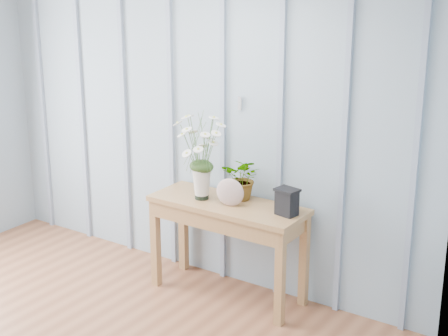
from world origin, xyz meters
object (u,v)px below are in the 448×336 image
Objects in this scene: felt_disc_vessel at (230,192)px; daisy_vase at (201,146)px; carved_box at (287,202)px; sideboard at (228,217)px.

daisy_vase is at bearing 163.23° from felt_disc_vessel.
felt_disc_vessel is 1.08× the size of carved_box.
sideboard is 0.53m from carved_box.
sideboard is at bearing 122.42° from felt_disc_vessel.
sideboard is at bearing 10.64° from daisy_vase.
sideboard is 1.84× the size of daisy_vase.
daisy_vase is at bearing -169.36° from sideboard.
felt_disc_vessel is (0.05, -0.05, 0.22)m from sideboard.
daisy_vase is 0.40m from felt_disc_vessel.
felt_disc_vessel reaches higher than carved_box.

